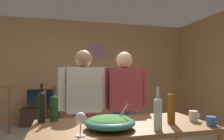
% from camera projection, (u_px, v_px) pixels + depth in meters
% --- Properties ---
extents(back_wall, '(6.40, 0.10, 2.72)m').
position_uv_depth(back_wall, '(79.00, 70.00, 5.64)').
color(back_wall, tan).
rests_on(back_wall, ground_plane).
extents(framed_picture, '(0.41, 0.03, 0.37)m').
position_uv_depth(framed_picture, '(98.00, 52.00, 5.73)').
color(framed_picture, '#9F6B7F').
extents(stair_railing, '(2.91, 0.10, 1.04)m').
position_uv_depth(stair_railing, '(35.00, 101.00, 4.37)').
color(stair_railing, brown).
rests_on(stair_railing, ground_plane).
extents(tv_console, '(0.90, 0.40, 0.42)m').
position_uv_depth(tv_console, '(41.00, 116.00, 5.03)').
color(tv_console, '#38281E').
rests_on(tv_console, ground_plane).
extents(flat_screen_tv, '(0.63, 0.12, 0.45)m').
position_uv_depth(flat_screen_tv, '(41.00, 97.00, 5.01)').
color(flat_screen_tv, black).
rests_on(flat_screen_tv, tv_console).
extents(serving_table, '(1.58, 0.75, 0.79)m').
position_uv_depth(serving_table, '(123.00, 132.00, 1.84)').
color(serving_table, brown).
rests_on(serving_table, ground_plane).
extents(salad_bowl, '(0.42, 0.42, 0.21)m').
position_uv_depth(salad_bowl, '(110.00, 122.00, 1.67)').
color(salad_bowl, '#337060').
rests_on(salad_bowl, serving_table).
extents(wine_glass, '(0.08, 0.08, 0.17)m').
position_uv_depth(wine_glass, '(81.00, 119.00, 1.48)').
color(wine_glass, silver).
rests_on(wine_glass, serving_table).
extents(wine_bottle_amber, '(0.07, 0.07, 0.35)m').
position_uv_depth(wine_bottle_amber, '(171.00, 107.00, 1.86)').
color(wine_bottle_amber, brown).
rests_on(wine_bottle_amber, serving_table).
extents(wine_bottle_green, '(0.07, 0.07, 0.33)m').
position_uv_depth(wine_bottle_green, '(54.00, 107.00, 1.97)').
color(wine_bottle_green, '#1E5628').
rests_on(wine_bottle_green, serving_table).
extents(wine_bottle_dark, '(0.07, 0.07, 0.36)m').
position_uv_depth(wine_bottle_dark, '(41.00, 106.00, 1.90)').
color(wine_bottle_dark, black).
rests_on(wine_bottle_dark, serving_table).
extents(wine_bottle_clear, '(0.07, 0.07, 0.34)m').
position_uv_depth(wine_bottle_clear, '(158.00, 113.00, 1.62)').
color(wine_bottle_clear, silver).
rests_on(wine_bottle_clear, serving_table).
extents(mug_blue, '(0.12, 0.08, 0.08)m').
position_uv_depth(mug_blue, '(212.00, 121.00, 1.76)').
color(mug_blue, '#3866B2').
rests_on(mug_blue, serving_table).
extents(mug_white, '(0.12, 0.08, 0.10)m').
position_uv_depth(mug_white, '(193.00, 116.00, 1.95)').
color(mug_white, white).
rests_on(mug_white, serving_table).
extents(person_standing_left, '(0.60, 0.25, 1.54)m').
position_uv_depth(person_standing_left, '(83.00, 101.00, 2.51)').
color(person_standing_left, '#9E3842').
rests_on(person_standing_left, ground_plane).
extents(person_standing_right, '(0.61, 0.25, 1.53)m').
position_uv_depth(person_standing_right, '(124.00, 100.00, 2.65)').
color(person_standing_right, '#3D5684').
rests_on(person_standing_right, ground_plane).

